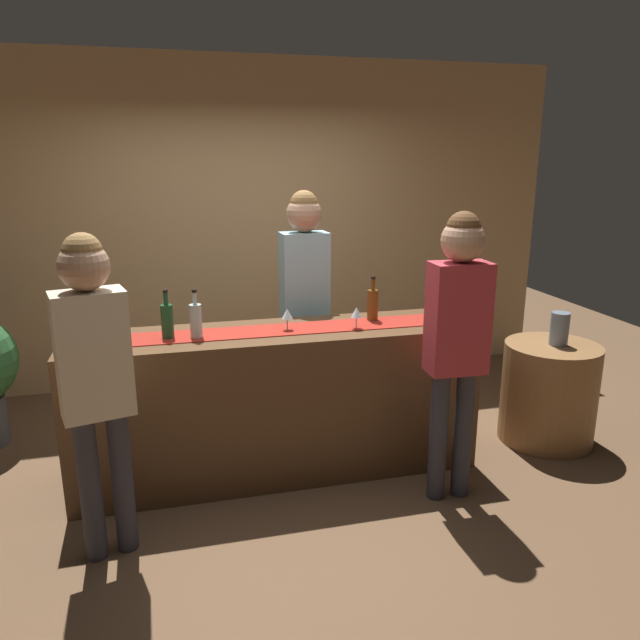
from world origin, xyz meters
TOP-DOWN VIEW (x-y plane):
  - ground_plane at (0.00, 0.00)m, footprint 10.00×10.00m
  - back_wall at (0.00, 1.90)m, footprint 6.00×0.12m
  - bar_counter at (0.00, 0.00)m, footprint 2.60×0.60m
  - counter_runner_cloth at (0.00, 0.00)m, footprint 2.47×0.28m
  - wine_bottle_green at (-0.67, -0.01)m, footprint 0.07×0.07m
  - wine_bottle_clear at (-0.50, -0.04)m, footprint 0.07×0.07m
  - wine_bottle_amber at (0.67, 0.08)m, footprint 0.07×0.07m
  - wine_glass_near_customer at (0.07, -0.02)m, footprint 0.07×0.07m
  - wine_glass_mid_counter at (0.50, -0.10)m, footprint 0.07×0.07m
  - wine_glass_far_end at (-1.08, -0.11)m, footprint 0.07×0.07m
  - bartender at (0.32, 0.58)m, footprint 0.35×0.26m
  - customer_sipping at (0.97, -0.57)m, footprint 0.35×0.25m
  - customer_browsing at (-1.02, -0.65)m, footprint 0.38×0.28m
  - round_side_table at (2.02, -0.04)m, footprint 0.68×0.68m
  - vase_on_side_table at (2.05, -0.04)m, footprint 0.13×0.13m

SIDE VIEW (x-z plane):
  - ground_plane at x=0.00m, z-range 0.00..0.00m
  - round_side_table at x=2.02m, z-range 0.00..0.74m
  - bar_counter at x=0.00m, z-range 0.00..0.98m
  - vase_on_side_table at x=2.05m, z-range 0.74..0.98m
  - counter_runner_cloth at x=0.00m, z-range 0.98..0.99m
  - customer_browsing at x=-1.02m, z-range 0.20..1.92m
  - wine_glass_near_customer at x=0.07m, z-range 1.01..1.16m
  - wine_glass_mid_counter at x=0.50m, z-range 1.01..1.16m
  - wine_glass_far_end at x=-1.08m, z-range 1.01..1.16m
  - wine_bottle_green at x=-0.67m, z-range 0.94..1.25m
  - wine_bottle_clear at x=-0.50m, z-range 0.94..1.25m
  - wine_bottle_amber at x=0.67m, z-range 0.94..1.25m
  - customer_sipping at x=0.97m, z-range 0.22..1.98m
  - bartender at x=0.32m, z-range 0.24..2.06m
  - back_wall at x=0.00m, z-range 0.00..2.90m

